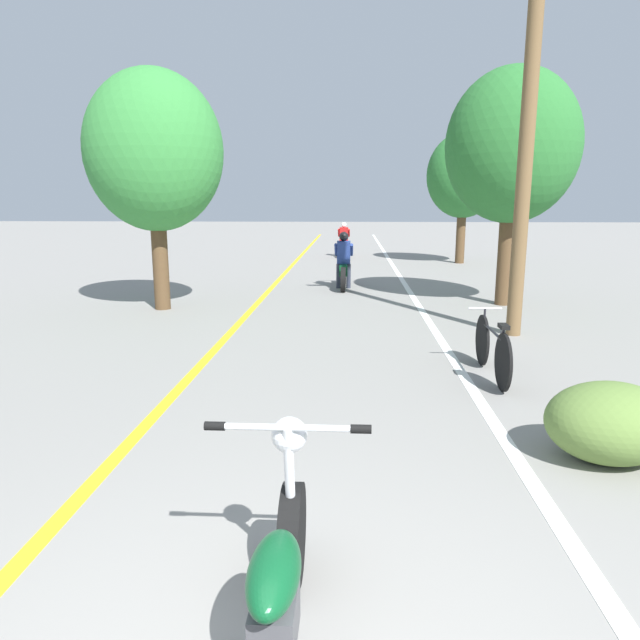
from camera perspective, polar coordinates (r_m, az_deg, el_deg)
The scene contains 11 objects.
lane_stripe_center at distance 14.55m, azimuth -5.02°, elevation 3.08°, with size 0.14×48.00×0.01m, color yellow.
lane_stripe_edge at distance 14.48m, azimuth 8.89°, elevation 2.94°, with size 0.14×48.00×0.01m, color white.
utility_pole at distance 10.01m, azimuth 20.23°, elevation 20.17°, with size 1.10×0.24×7.37m.
roadside_tree_right_near at distance 12.86m, azimuth 18.68°, elevation 16.07°, with size 2.73×2.46×4.89m.
roadside_tree_right_far at distance 21.22m, azimuth 14.17°, elevation 13.79°, with size 2.57×2.32×4.57m.
roadside_tree_left at distance 12.17m, azimuth -16.26°, elevation 15.81°, with size 2.73×2.46×4.74m.
roadside_bush at distance 5.54m, azimuth 27.07°, elevation -9.12°, with size 1.10×0.88×0.70m.
motorcycle_foreground at distance 2.93m, azimuth -4.39°, elevation -26.01°, with size 0.89×2.12×1.06m.
motorcycle_rider_lead at distance 14.71m, azimuth 2.37°, elevation 5.33°, with size 0.50×1.98×1.44m.
motorcycle_rider_far at distance 23.05m, azimuth 2.39°, elevation 7.62°, with size 0.50×1.99×1.37m.
bicycle_parked at distance 7.56m, azimuth 16.85°, elevation -2.74°, with size 0.44×1.79×0.81m.
Camera 1 is at (0.34, -1.79, 2.21)m, focal length 32.00 mm.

